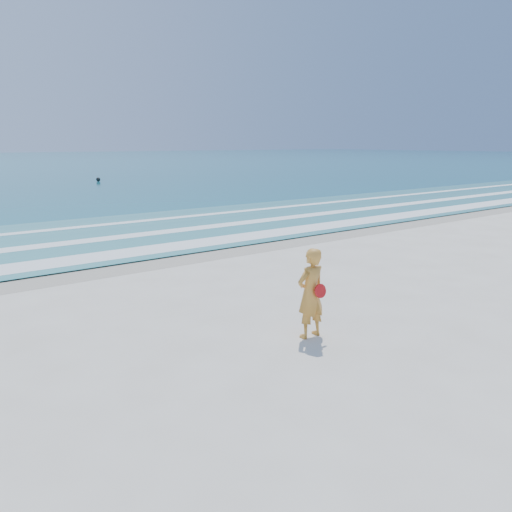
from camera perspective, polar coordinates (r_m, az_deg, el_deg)
ground at (r=9.52m, az=15.02°, el=-10.17°), size 400.00×400.00×0.00m
wet_sand at (r=16.35m, az=-10.42°, el=-0.27°), size 400.00×2.40×0.00m
shallow at (r=20.86m, az=-16.59°, el=2.35°), size 400.00×10.00×0.01m
foam_near at (r=17.49m, az=-12.34°, el=0.67°), size 400.00×1.40×0.01m
foam_mid at (r=20.12m, az=-15.79°, el=2.05°), size 400.00×0.90×0.01m
foam_far at (r=23.19m, az=-18.76°, el=3.23°), size 400.00×0.60×0.01m
buoy at (r=50.02m, az=-17.59°, el=8.34°), size 0.39×0.39×0.39m
woman at (r=9.50m, az=6.26°, el=-4.25°), size 0.65×0.44×1.74m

